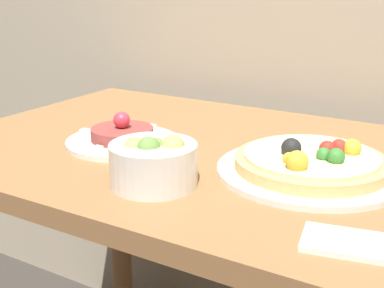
% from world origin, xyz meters
% --- Properties ---
extents(dining_table, '(1.07, 0.69, 0.80)m').
position_xyz_m(dining_table, '(0.00, 0.35, 0.66)').
color(dining_table, olive).
rests_on(dining_table, ground_plane).
extents(pizza_plate, '(0.31, 0.31, 0.06)m').
position_xyz_m(pizza_plate, '(0.20, 0.32, 0.82)').
color(pizza_plate, silver).
rests_on(pizza_plate, dining_table).
extents(tartare_plate, '(0.22, 0.22, 0.07)m').
position_xyz_m(tartare_plate, '(-0.17, 0.29, 0.81)').
color(tartare_plate, silver).
rests_on(tartare_plate, dining_table).
extents(small_bowl, '(0.14, 0.14, 0.08)m').
position_xyz_m(small_bowl, '(-0.00, 0.15, 0.84)').
color(small_bowl, silver).
rests_on(small_bowl, dining_table).
extents(napkin, '(0.13, 0.09, 0.01)m').
position_xyz_m(napkin, '(0.32, 0.11, 0.80)').
color(napkin, white).
rests_on(napkin, dining_table).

